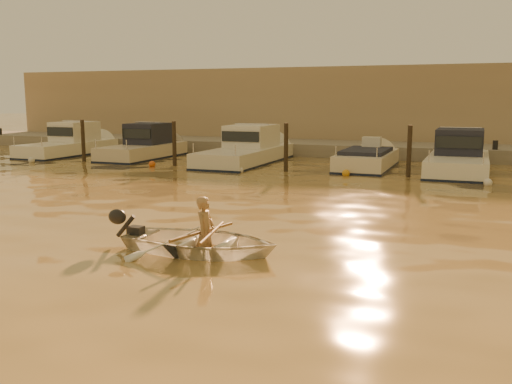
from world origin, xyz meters
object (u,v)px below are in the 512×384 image
at_px(moored_boat_1, 143,146).
at_px(waterfront_building, 356,108).
at_px(moored_boat_0, 68,143).
at_px(person, 205,232).
at_px(moored_boat_3, 367,163).
at_px(dinghy, 201,242).
at_px(moored_boat_4, 458,157).
at_px(moored_boat_2, 246,150).

xyz_separation_m(moored_boat_1, waterfront_building, (8.58, 11.00, 1.77)).
bearing_deg(moored_boat_0, person, -43.72).
bearing_deg(waterfront_building, moored_boat_3, -75.74).
bearing_deg(waterfront_building, person, -84.79).
relative_size(person, moored_boat_0, 0.21).
bearing_deg(person, dinghy, 90.00).
bearing_deg(waterfront_building, moored_boat_4, -59.30).
distance_m(moored_boat_1, moored_boat_4, 15.11).
distance_m(moored_boat_1, waterfront_building, 14.06).
xyz_separation_m(dinghy, waterfront_building, (-2.26, 25.92, 2.19)).
bearing_deg(moored_boat_0, moored_boat_3, 0.00).
height_order(dinghy, waterfront_building, waterfront_building).
bearing_deg(moored_boat_4, dinghy, -105.96).
bearing_deg(moored_boat_2, waterfront_building, 75.16).
bearing_deg(person, moored_boat_4, -17.17).
height_order(moored_boat_2, waterfront_building, waterfront_building).
xyz_separation_m(moored_boat_0, moored_boat_3, (16.04, 0.00, -0.40)).
bearing_deg(waterfront_building, moored_boat_1, -127.94).
xyz_separation_m(moored_boat_0, moored_boat_4, (19.78, 0.00, 0.00)).
relative_size(dinghy, moored_boat_0, 0.46).
bearing_deg(moored_boat_3, moored_boat_2, 180.00).
bearing_deg(moored_boat_0, dinghy, -43.91).
distance_m(moored_boat_3, moored_boat_4, 3.76).
distance_m(moored_boat_3, waterfront_building, 11.56).
bearing_deg(moored_boat_0, waterfront_building, 39.71).
distance_m(moored_boat_4, waterfront_building, 12.92).
bearing_deg(person, moored_boat_2, 17.91).
bearing_deg(dinghy, moored_boat_1, 34.43).
relative_size(moored_boat_3, moored_boat_4, 0.83).
bearing_deg(moored_boat_1, moored_boat_2, 0.00).
relative_size(moored_boat_0, moored_boat_1, 1.08).
height_order(dinghy, moored_boat_2, moored_boat_2).
bearing_deg(moored_boat_4, person, -105.61).
relative_size(person, waterfront_building, 0.03).
relative_size(person, moored_boat_3, 0.24).
bearing_deg(moored_boat_3, moored_boat_4, 0.00).
relative_size(person, moored_boat_1, 0.22).
xyz_separation_m(dinghy, moored_boat_2, (-5.18, 14.92, 0.42)).
bearing_deg(moored_boat_1, moored_boat_3, 0.00).
xyz_separation_m(moored_boat_0, moored_boat_2, (10.33, 0.00, 0.00)).
bearing_deg(dinghy, moored_boat_4, -17.53).
bearing_deg(dinghy, moored_boat_0, 44.53).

